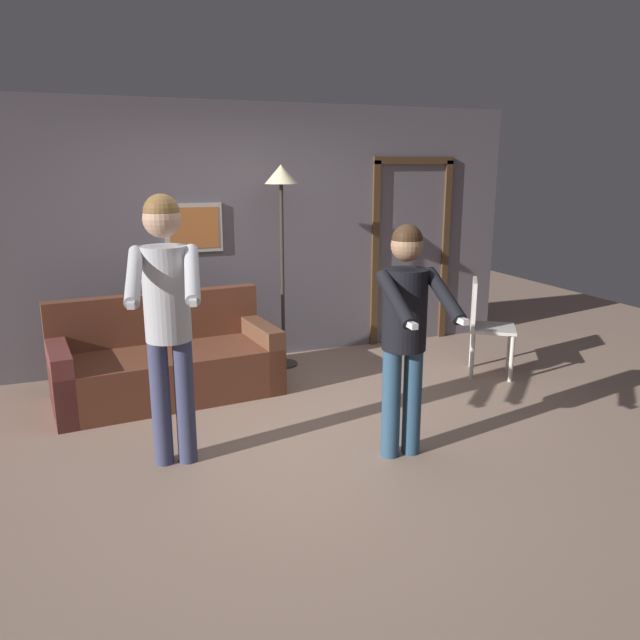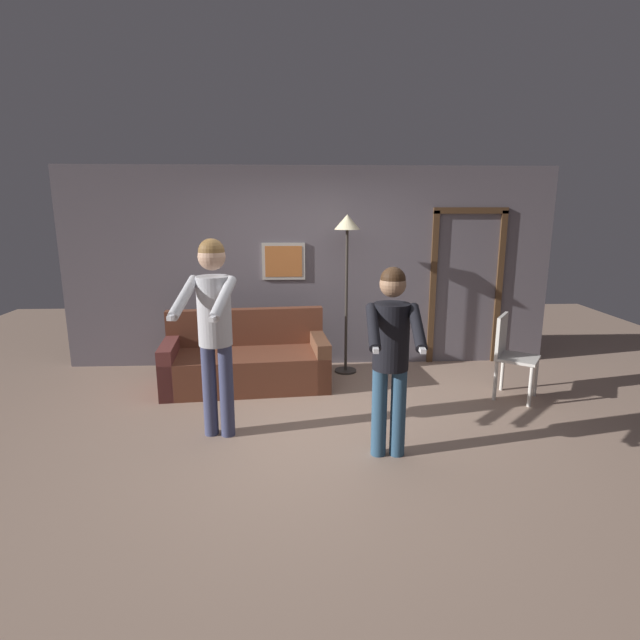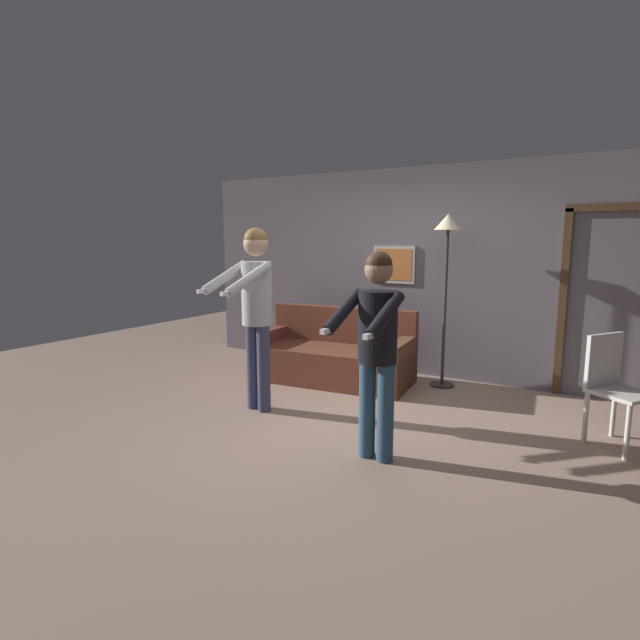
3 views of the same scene
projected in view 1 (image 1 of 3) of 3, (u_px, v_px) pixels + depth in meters
ground_plane at (296, 435)px, 4.75m from camera, size 12.00×12.00×0.00m
back_wall_assembly at (231, 236)px, 6.29m from camera, size 6.40×0.10×2.60m
couch at (166, 365)px, 5.49m from camera, size 1.97×1.02×0.87m
torchiere_lamp at (281, 202)px, 5.99m from camera, size 0.32×0.32×2.00m
person_standing_left at (167, 304)px, 4.03m from camera, size 0.52×0.75×1.82m
person_standing_right at (406, 322)px, 4.18m from camera, size 0.46×0.67×1.62m
dining_chair_distant at (484, 321)px, 6.01m from camera, size 0.58×0.58×0.93m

